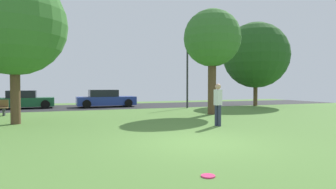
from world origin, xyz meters
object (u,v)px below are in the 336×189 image
object	(u,v)px
street_lamp_post	(187,79)
oak_tree_right	(14,24)
maple_tree_near	(256,55)
parked_car_blue	(106,99)
parked_car_green	(24,100)
oak_tree_left	(212,39)
person_catcher	(218,102)
frisbee_disc	(208,176)

from	to	relation	value
street_lamp_post	oak_tree_right	bearing A→B (deg)	-153.54
maple_tree_near	parked_car_blue	world-z (taller)	maple_tree_near
maple_tree_near	parked_car_green	distance (m)	18.85
oak_tree_left	oak_tree_right	world-z (taller)	oak_tree_right
oak_tree_right	parked_car_blue	bearing A→B (deg)	59.05
person_catcher	parked_car_green	distance (m)	16.00
oak_tree_left	person_catcher	size ratio (longest dim) A/B	3.49
oak_tree_left	oak_tree_right	bearing A→B (deg)	-176.61
maple_tree_near	street_lamp_post	world-z (taller)	maple_tree_near
maple_tree_near	frisbee_disc	distance (m)	20.63
oak_tree_left	maple_tree_near	bearing A→B (deg)	35.13
oak_tree_right	parked_car_blue	xyz separation A→B (m)	(5.39, 8.98, -3.76)
maple_tree_near	person_catcher	bearing A→B (deg)	-134.93
person_catcher	parked_car_blue	world-z (taller)	person_catcher
oak_tree_right	parked_car_green	bearing A→B (deg)	93.24
oak_tree_right	frisbee_disc	xyz separation A→B (m)	(4.30, -9.59, -4.38)
maple_tree_near	frisbee_disc	world-z (taller)	maple_tree_near
maple_tree_near	parked_car_green	xyz separation A→B (m)	(-18.05, 4.00, -3.67)
frisbee_disc	maple_tree_near	bearing A→B (deg)	49.13
oak_tree_right	parked_car_blue	distance (m)	11.13
oak_tree_right	person_catcher	distance (m)	9.52
oak_tree_left	parked_car_green	distance (m)	14.66
parked_car_blue	street_lamp_post	distance (m)	6.82
maple_tree_near	parked_car_green	world-z (taller)	maple_tree_near
parked_car_green	oak_tree_right	bearing A→B (deg)	-86.76
frisbee_disc	parked_car_blue	bearing A→B (deg)	86.67
person_catcher	frisbee_disc	distance (m)	6.91
parked_car_green	parked_car_blue	bearing A→B (deg)	-6.54
oak_tree_right	parked_car_green	distance (m)	10.39
person_catcher	parked_car_blue	bearing A→B (deg)	-101.98
person_catcher	street_lamp_post	size ratio (longest dim) A/B	0.40
oak_tree_left	oak_tree_right	size ratio (longest dim) A/B	0.93
maple_tree_near	parked_car_blue	size ratio (longest dim) A/B	1.54
person_catcher	parked_car_blue	size ratio (longest dim) A/B	0.39
frisbee_disc	street_lamp_post	xyz separation A→B (m)	(6.70, 15.07, 2.24)
oak_tree_left	parked_car_blue	distance (m)	10.45
parked_car_green	parked_car_blue	xyz separation A→B (m)	(5.93, -0.68, 0.01)
oak_tree_right	street_lamp_post	bearing A→B (deg)	26.46
oak_tree_left	parked_car_green	bearing A→B (deg)	140.21
street_lamp_post	maple_tree_near	bearing A→B (deg)	1.67
maple_tree_near	oak_tree_right	distance (m)	18.40
frisbee_disc	parked_car_green	xyz separation A→B (m)	(-4.85, 19.26, 0.61)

